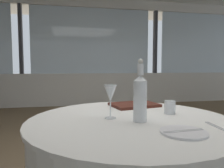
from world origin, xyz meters
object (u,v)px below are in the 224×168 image
(wine_glass, at_px, (110,94))
(water_bottle, at_px, (140,97))
(side_plate, at_px, (184,132))
(water_tumbler, at_px, (170,107))
(menu_book, at_px, (134,105))

(wine_glass, bearing_deg, water_bottle, -33.71)
(side_plate, height_order, water_tumbler, water_tumbler)
(side_plate, relative_size, menu_book, 0.62)
(side_plate, height_order, water_bottle, water_bottle)
(water_bottle, distance_m, menu_book, 0.46)
(wine_glass, xyz_separation_m, menu_book, (0.24, 0.33, -0.13))
(water_bottle, distance_m, wine_glass, 0.17)
(water_tumbler, height_order, menu_book, water_tumbler)
(water_bottle, bearing_deg, side_plate, -62.15)
(water_tumbler, bearing_deg, side_plate, -107.73)
(water_bottle, xyz_separation_m, water_tumbler, (0.24, 0.14, -0.09))
(water_tumbler, distance_m, menu_book, 0.32)
(water_bottle, bearing_deg, menu_book, 76.71)
(side_plate, relative_size, water_tumbler, 2.52)
(side_plate, xyz_separation_m, menu_book, (-0.02, 0.66, 0.01))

